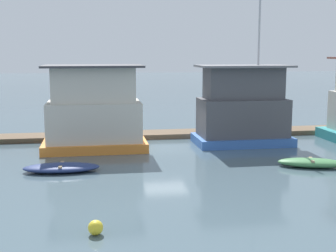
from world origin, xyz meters
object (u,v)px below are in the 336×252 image
dinghy_green (311,163)px  dinghy_navy (61,168)px  houseboat_orange (94,112)px  mooring_post_near_right (275,122)px  houseboat_blue (243,109)px  buoy_yellow (96,228)px

dinghy_green → dinghy_navy: bearing=175.1°
dinghy_green → houseboat_orange: bearing=149.3°
houseboat_orange → mooring_post_near_right: houseboat_orange is taller
houseboat_blue → dinghy_navy: houseboat_blue is taller
dinghy_navy → dinghy_green: size_ratio=1.05×
mooring_post_near_right → buoy_yellow: 19.00m
houseboat_blue → dinghy_navy: size_ratio=2.42×
dinghy_navy → houseboat_blue: bearing=26.1°
dinghy_green → houseboat_blue: bearing=103.8°
houseboat_orange → dinghy_navy: 5.67m
buoy_yellow → mooring_post_near_right: bearing=51.9°
houseboat_orange → buoy_yellow: houseboat_orange is taller
houseboat_orange → houseboat_blue: size_ratio=0.68×
houseboat_orange → mooring_post_near_right: (11.64, 1.93, -1.19)m
dinghy_navy → mooring_post_near_right: size_ratio=1.86×
houseboat_blue → dinghy_navy: (-10.35, -5.08, -1.91)m
houseboat_blue → buoy_yellow: houseboat_blue is taller
dinghy_navy → mooring_post_near_right: mooring_post_near_right is taller
buoy_yellow → houseboat_blue: bearing=55.8°
houseboat_orange → houseboat_blue: (8.78, -0.01, -0.04)m
dinghy_green → buoy_yellow: 12.43m
houseboat_orange → buoy_yellow: size_ratio=12.52×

